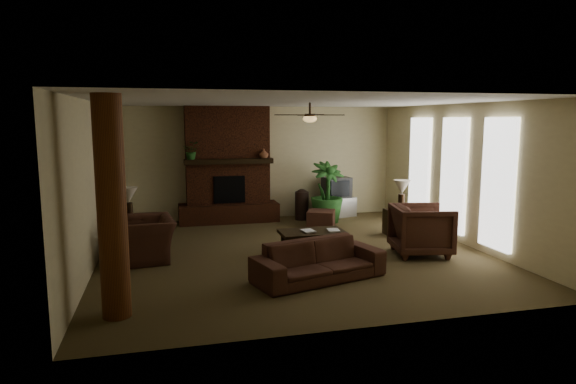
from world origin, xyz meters
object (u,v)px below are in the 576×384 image
object	(u,v)px
log_column	(112,208)
armchair_right	(421,228)
floor_plant	(327,205)
ottoman	(321,219)
side_table_right	(398,222)
lamp_right	(402,189)
sofa	(319,254)
tv_stand	(338,207)
armchair_left	(144,232)
coffee_table	(312,234)
floor_vase	(302,202)
side_table_left	(131,235)
lamp_left	(129,198)

from	to	relation	value
log_column	armchair_right	size ratio (longest dim) A/B	2.74
floor_plant	ottoman	bearing A→B (deg)	-119.33
side_table_right	lamp_right	distance (m)	0.73
sofa	lamp_right	xyz separation A→B (m)	(2.64, 2.45, 0.60)
side_table_right	tv_stand	bearing A→B (deg)	103.69
armchair_left	ottoman	distance (m)	4.26
armchair_left	armchair_right	xyz separation A→B (m)	(4.96, -0.90, 0.00)
floor_plant	lamp_right	world-z (taller)	lamp_right
armchair_left	side_table_right	distance (m)	5.32
tv_stand	floor_plant	distance (m)	0.81
armchair_left	tv_stand	distance (m)	5.56
armchair_left	tv_stand	size ratio (longest dim) A/B	1.36
coffee_table	tv_stand	size ratio (longest dim) A/B	1.41
lamp_right	coffee_table	bearing A→B (deg)	-157.16
floor_plant	floor_vase	bearing A→B (deg)	137.98
side_table_left	armchair_right	bearing A→B (deg)	-18.15
tv_stand	lamp_left	bearing A→B (deg)	-173.55
armchair_left	lamp_right	xyz separation A→B (m)	(5.32, 0.62, 0.49)
ottoman	side_table_left	bearing A→B (deg)	-167.26
lamp_left	lamp_right	distance (m)	5.61
side_table_right	lamp_right	world-z (taller)	lamp_right
armchair_right	floor_plant	size ratio (longest dim) A/B	0.69
log_column	lamp_left	bearing A→B (deg)	90.57
coffee_table	side_table_left	distance (m)	3.50
coffee_table	lamp_right	world-z (taller)	lamp_right
coffee_table	ottoman	bearing A→B (deg)	67.97
coffee_table	side_table_right	size ratio (longest dim) A/B	2.18
sofa	lamp_right	distance (m)	3.65
side_table_right	side_table_left	bearing A→B (deg)	178.41
armchair_left	ottoman	bearing A→B (deg)	107.04
armchair_left	lamp_left	bearing A→B (deg)	-168.75
log_column	lamp_left	distance (m)	3.50
floor_vase	side_table_left	size ratio (longest dim) A/B	1.40
coffee_table	side_table_right	distance (m)	2.46
sofa	armchair_left	distance (m)	3.25
coffee_table	lamp_left	bearing A→B (deg)	160.03
log_column	sofa	bearing A→B (deg)	14.87
armchair_right	floor_vase	size ratio (longest dim) A/B	1.33
armchair_left	log_column	bearing A→B (deg)	-12.87
ottoman	floor_vase	size ratio (longest dim) A/B	0.78
armchair_left	side_table_right	xyz separation A→B (m)	(5.27, 0.66, -0.23)
tv_stand	side_table_right	bearing A→B (deg)	-92.41
floor_plant	sofa	bearing A→B (deg)	-110.04
sofa	lamp_left	xyz separation A→B (m)	(-2.97, 2.69, 0.60)
tv_stand	floor_vase	bearing A→B (deg)	172.80
tv_stand	lamp_left	distance (m)	5.47
side_table_right	floor_vase	bearing A→B (deg)	126.46
floor_plant	side_table_left	size ratio (longest dim) A/B	2.68
side_table_left	side_table_right	xyz separation A→B (m)	(5.54, -0.15, 0.00)
armchair_right	ottoman	distance (m)	2.88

